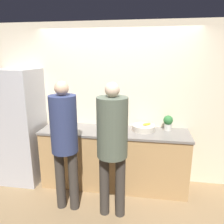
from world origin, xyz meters
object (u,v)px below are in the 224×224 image
object	(u,v)px
refrigerator	(19,126)
person_left	(64,136)
bottle_green	(73,129)
person_center	(112,138)
utensil_crock	(116,124)
cup_red	(123,128)
bottle_dark	(103,126)
fruit_bowl	(144,128)
potted_plant	(168,122)

from	to	relation	value
refrigerator	person_left	world-z (taller)	refrigerator
bottle_green	person_center	bearing A→B (deg)	-36.78
utensil_crock	cup_red	bearing A→B (deg)	-45.87
refrigerator	cup_red	xyz separation A→B (m)	(1.75, 0.02, 0.06)
bottle_dark	cup_red	xyz separation A→B (m)	(0.33, -0.01, -0.01)
bottle_dark	refrigerator	bearing A→B (deg)	-178.53
fruit_bowl	bottle_dark	bearing A→B (deg)	-173.92
bottle_green	bottle_dark	world-z (taller)	bottle_dark
refrigerator	fruit_bowl	bearing A→B (deg)	2.90
fruit_bowl	potted_plant	size ratio (longest dim) A/B	1.49
person_left	fruit_bowl	xyz separation A→B (m)	(1.01, 0.73, -0.07)
potted_plant	person_left	bearing A→B (deg)	-149.44
person_center	fruit_bowl	size ratio (longest dim) A/B	5.08
person_left	refrigerator	bearing A→B (deg)	149.05
refrigerator	fruit_bowl	world-z (taller)	refrigerator
refrigerator	bottle_dark	world-z (taller)	refrigerator
fruit_bowl	bottle_green	xyz separation A→B (m)	(-1.06, -0.26, 0.01)
fruit_bowl	bottle_green	size ratio (longest dim) A/B	2.32
person_center	utensil_crock	xyz separation A→B (m)	(-0.07, 0.82, -0.08)
fruit_bowl	utensil_crock	distance (m)	0.45
person_left	fruit_bowl	distance (m)	1.25
person_center	bottle_green	world-z (taller)	person_center
person_left	bottle_dark	bearing A→B (deg)	60.58
bottle_dark	cup_red	distance (m)	0.33
refrigerator	utensil_crock	bearing A→B (deg)	5.63
person_left	utensil_crock	world-z (taller)	person_left
cup_red	potted_plant	size ratio (longest dim) A/B	0.44
person_left	bottle_dark	world-z (taller)	person_left
bottle_green	potted_plant	size ratio (longest dim) A/B	0.64
person_center	fruit_bowl	xyz separation A→B (m)	(0.38, 0.77, -0.10)
person_center	bottle_dark	xyz separation A→B (m)	(-0.26, 0.70, -0.08)
refrigerator	bottle_green	distance (m)	1.02
bottle_green	bottle_dark	distance (m)	0.46
refrigerator	cup_red	distance (m)	1.75
cup_red	utensil_crock	bearing A→B (deg)	134.13
person_left	bottle_green	size ratio (longest dim) A/B	11.78
bottle_dark	potted_plant	size ratio (longest dim) A/B	0.70
fruit_bowl	cup_red	distance (m)	0.32
utensil_crock	person_center	bearing A→B (deg)	-85.36
person_left	person_center	xyz separation A→B (m)	(0.64, -0.04, 0.03)
bottle_dark	cup_red	world-z (taller)	bottle_dark
person_center	refrigerator	bearing A→B (deg)	158.49
fruit_bowl	utensil_crock	size ratio (longest dim) A/B	1.20
utensil_crock	cup_red	size ratio (longest dim) A/B	2.86
refrigerator	bottle_dark	bearing A→B (deg)	1.47
person_center	potted_plant	xyz separation A→B (m)	(0.75, 0.85, -0.02)
person_left	fruit_bowl	world-z (taller)	person_left
bottle_green	bottle_dark	xyz separation A→B (m)	(0.42, 0.19, 0.01)
fruit_bowl	bottle_dark	size ratio (longest dim) A/B	2.13
fruit_bowl	bottle_green	distance (m)	1.09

